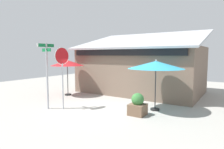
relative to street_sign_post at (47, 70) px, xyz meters
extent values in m
cube|color=#9E9B93|center=(2.01, 1.63, -2.01)|extent=(28.00, 28.00, 0.10)
cube|color=#705B4C|center=(1.96, 6.79, -0.35)|extent=(8.18, 5.18, 3.23)
cube|color=#B7BABF|center=(1.96, 6.64, 1.81)|extent=(8.68, 5.75, 1.48)
cube|color=black|center=(1.96, 4.15, 0.91)|extent=(7.58, 0.16, 0.44)
cylinder|color=#A8AAB2|center=(0.00, 0.00, -0.34)|extent=(0.09, 0.09, 3.26)
cube|color=#116B38|center=(0.00, 0.00, 1.19)|extent=(0.18, 0.81, 0.16)
cube|color=#116B38|center=(0.00, 0.00, 0.97)|extent=(0.81, 0.18, 0.16)
cube|color=white|center=(-0.08, -0.43, 1.19)|extent=(0.04, 0.07, 0.16)
cylinder|color=#A8AAB2|center=(0.67, 0.39, -0.82)|extent=(0.07, 0.07, 2.29)
cylinder|color=white|center=(0.67, 0.39, 0.68)|extent=(0.08, 0.84, 0.85)
cylinder|color=red|center=(0.67, 0.39, 0.68)|extent=(0.08, 0.80, 0.80)
cylinder|color=black|center=(-1.62, 2.95, -1.92)|extent=(0.44, 0.44, 0.08)
cylinder|color=#333335|center=(-1.62, 2.95, -0.95)|extent=(0.05, 0.05, 2.04)
cone|color=#B21E23|center=(-1.62, 2.95, 0.20)|extent=(2.19, 2.19, 0.37)
sphere|color=silver|center=(-1.62, 2.95, 0.42)|extent=(0.08, 0.08, 0.08)
cylinder|color=black|center=(4.60, 2.67, -1.92)|extent=(0.44, 0.44, 0.08)
cylinder|color=#333335|center=(4.60, 2.67, -0.92)|extent=(0.05, 0.05, 2.09)
cone|color=#2D99BC|center=(4.60, 2.67, 0.26)|extent=(2.69, 2.69, 0.37)
sphere|color=silver|center=(4.60, 2.67, 0.47)|extent=(0.08, 0.08, 0.08)
cube|color=brown|center=(4.22, 1.51, -1.72)|extent=(0.71, 0.71, 0.50)
sphere|color=#387538|center=(4.22, 1.51, -1.25)|extent=(0.56, 0.56, 0.56)
camera|label=1|loc=(7.94, -6.36, 0.73)|focal=31.48mm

